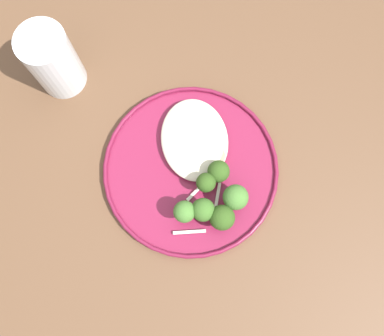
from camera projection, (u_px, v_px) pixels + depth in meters
The scene contains 21 objects.
ground at pixel (193, 231), 1.43m from camera, with size 6.00×6.00×0.00m, color #2D2B28.
wooden_dining_table at pixel (195, 204), 0.79m from camera, with size 1.40×1.00×0.74m.
dinner_plate at pixel (192, 170), 0.71m from camera, with size 0.29×0.29×0.02m.
noodle_bed at pixel (194, 140), 0.71m from camera, with size 0.14×0.11×0.03m.
seared_scallop_half_hidden at pixel (186, 136), 0.71m from camera, with size 0.03×0.03×0.02m.
seared_scallop_front_small at pixel (207, 140), 0.71m from camera, with size 0.04×0.04×0.02m.
seared_scallop_center_golden at pixel (199, 174), 0.70m from camera, with size 0.02×0.02×0.01m.
seared_scallop_tilted_round at pixel (182, 161), 0.70m from camera, with size 0.02×0.02×0.01m.
seared_scallop_rear_pale at pixel (208, 124), 0.72m from camera, with size 0.03×0.03×0.01m.
seared_scallop_tiny_bay at pixel (215, 156), 0.70m from camera, with size 0.04×0.04×0.02m.
seared_scallop_on_noodles at pixel (194, 151), 0.71m from camera, with size 0.04×0.04×0.02m.
broccoli_floret_near_rim at pixel (218, 172), 0.68m from camera, with size 0.04×0.04×0.05m.
broccoli_floret_beside_noodles at pixel (206, 183), 0.67m from camera, with size 0.03×0.03×0.05m.
broccoli_floret_front_edge at pixel (203, 210), 0.66m from camera, with size 0.04×0.04×0.06m.
broccoli_floret_split_head at pixel (222, 218), 0.66m from camera, with size 0.04×0.04×0.06m.
broccoli_floret_center_pile at pixel (184, 212), 0.66m from camera, with size 0.03×0.03×0.06m.
broccoli_floret_small_sprig at pixel (235, 197), 0.66m from camera, with size 0.04×0.04×0.06m.
onion_sliver_pale_crescent at pixel (198, 189), 0.70m from camera, with size 0.05×0.01×0.00m, color silver.
onion_sliver_short_strip at pixel (217, 199), 0.70m from camera, with size 0.06×0.01×0.00m, color silver.
onion_sliver_long_sliver at pixel (189, 232), 0.68m from camera, with size 0.05×0.01×0.00m, color silver.
water_glass at pixel (55, 63), 0.70m from camera, with size 0.08×0.08×0.13m.
Camera 1 is at (0.10, -0.02, 1.44)m, focal length 40.22 mm.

